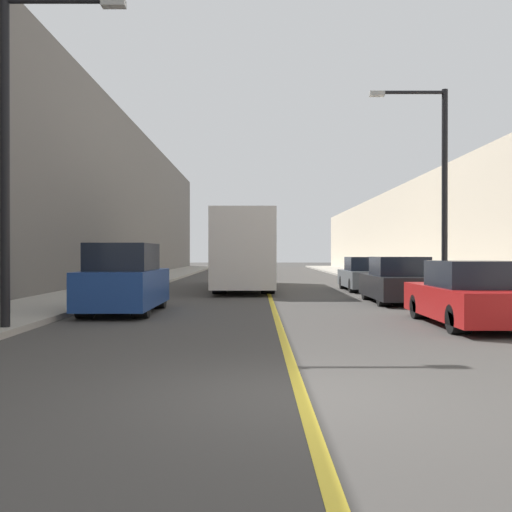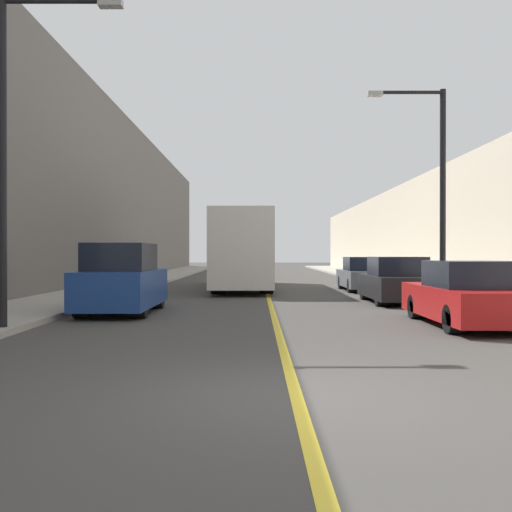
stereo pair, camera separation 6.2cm
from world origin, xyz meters
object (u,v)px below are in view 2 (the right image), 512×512
Objects in this scene: car_right_far at (362,276)px; street_lamp_right at (434,179)px; car_right_near at (466,296)px; bus at (243,250)px; parked_suv_left at (121,281)px; car_right_mid at (395,282)px; street_lamp_left at (12,136)px.

street_lamp_right is (1.21, -6.73, 3.52)m from car_right_far.
car_right_near is at bearing -100.30° from street_lamp_right.
car_right_far is at bearing 100.21° from street_lamp_right.
parked_suv_left is (-3.20, -11.60, -0.95)m from bus.
bus reaches higher than car_right_near.
car_right_mid reaches higher than car_right_far.
car_right_far is (-0.09, 12.93, 0.00)m from car_right_near.
street_lamp_right is (1.13, 6.20, 3.52)m from car_right_near.
bus is at bearing 128.41° from street_lamp_right.
car_right_mid is at bearing -90.64° from car_right_far.
street_lamp_right is (11.13, 7.57, 0.06)m from street_lamp_left.
parked_suv_left is at bearing -105.44° from bus.
bus is 2.61× the size of parked_suv_left.
street_lamp_left is (-9.84, -7.75, 3.44)m from car_right_mid.
bus is 12.08m from parked_suv_left.
parked_suv_left is 5.55m from street_lamp_left.
bus is 9.82m from car_right_mid.
street_lamp_left reaches higher than car_right_mid.
car_right_near is at bearing -69.32° from bus.
street_lamp_left reaches higher than car_right_near.
car_right_mid is at bearing -56.86° from bus.
bus is 2.48× the size of car_right_near.
car_right_far is (5.41, -1.62, -1.17)m from bus.
bus is 2.60× the size of car_right_far.
parked_suv_left is 1.03× the size of car_right_mid.
car_right_mid is 0.63× the size of street_lamp_left.
street_lamp_right is at bearing 79.70° from car_right_near.
parked_suv_left is 0.64× the size of street_lamp_right.
bus is at bearing 163.34° from car_right_far.
street_lamp_right reaches higher than car_right_near.
parked_suv_left is 0.95× the size of car_right_near.
street_lamp_right is (9.82, 3.26, 3.30)m from parked_suv_left.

